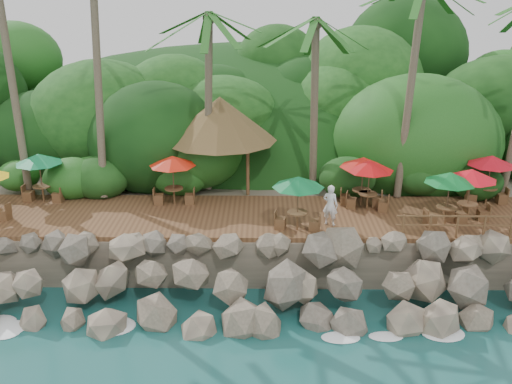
{
  "coord_description": "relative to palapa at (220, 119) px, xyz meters",
  "views": [
    {
      "loc": [
        0.32,
        -17.93,
        12.09
      ],
      "look_at": [
        0.0,
        6.0,
        3.4
      ],
      "focal_mm": 40.24,
      "sensor_mm": 36.0,
      "label": 1
    }
  ],
  "objects": [
    {
      "name": "land_base",
      "position": [
        1.83,
        5.94,
        -4.74
      ],
      "size": [
        32.0,
        25.2,
        2.1
      ],
      "primitive_type": "cube",
      "color": "gray",
      "rests_on": "ground"
    },
    {
      "name": "railing",
      "position": [
        11.73,
        -6.41,
        -2.89
      ],
      "size": [
        8.3,
        0.1,
        1.0
      ],
      "color": "brown",
      "rests_on": "terrace"
    },
    {
      "name": "jungle_foliage",
      "position": [
        1.83,
        4.94,
        -5.79
      ],
      "size": [
        44.0,
        16.0,
        12.0
      ],
      "primitive_type": null,
      "color": "#143811",
      "rests_on": "ground"
    },
    {
      "name": "dining_clusters",
      "position": [
        3.42,
        -3.73,
        -1.53
      ],
      "size": [
        24.87,
        5.38,
        2.36
      ],
      "color": "brown",
      "rests_on": "terrace"
    },
    {
      "name": "seawall",
      "position": [
        1.83,
        -8.06,
        -4.64
      ],
      "size": [
        29.0,
        4.0,
        2.3
      ],
      "primitive_type": null,
      "color": "gray",
      "rests_on": "ground"
    },
    {
      "name": "foam_line",
      "position": [
        1.83,
        -9.76,
        -5.76
      ],
      "size": [
        25.2,
        0.8,
        0.06
      ],
      "color": "white",
      "rests_on": "ground"
    },
    {
      "name": "palapa",
      "position": [
        0.0,
        0.0,
        0.0
      ],
      "size": [
        5.68,
        5.68,
        4.6
      ],
      "color": "brown",
      "rests_on": "ground"
    },
    {
      "name": "ground",
      "position": [
        1.83,
        -10.06,
        -5.79
      ],
      "size": [
        140.0,
        140.0,
        0.0
      ],
      "primitive_type": "plane",
      "color": "#19514F",
      "rests_on": "ground"
    },
    {
      "name": "waiter",
      "position": [
        5.03,
        -5.11,
        -2.59
      ],
      "size": [
        0.78,
        0.66,
        1.81
      ],
      "primitive_type": "imported",
      "rotation": [
        0.0,
        0.0,
        2.73
      ],
      "color": "white",
      "rests_on": "terrace"
    },
    {
      "name": "jungle_hill",
      "position": [
        1.83,
        13.44,
        -5.79
      ],
      "size": [
        44.8,
        28.0,
        15.4
      ],
      "primitive_type": "ellipsoid",
      "color": "#143811",
      "rests_on": "ground"
    },
    {
      "name": "terrace",
      "position": [
        1.83,
        -4.06,
        -3.59
      ],
      "size": [
        26.0,
        5.0,
        0.2
      ],
      "primitive_type": "cube",
      "color": "brown",
      "rests_on": "land_base"
    }
  ]
}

